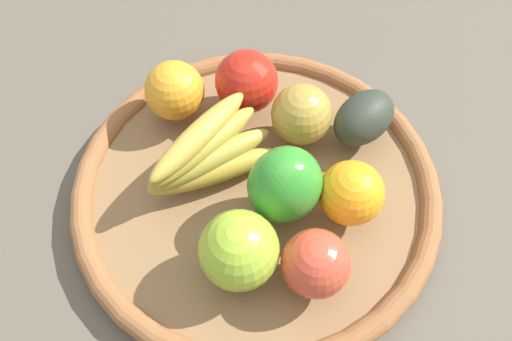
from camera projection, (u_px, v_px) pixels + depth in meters
The scene contains 11 objects.
ground_plane at pixel (256, 195), 0.63m from camera, with size 2.40×2.40×0.00m, color brown.
basket at pixel (256, 188), 0.61m from camera, with size 0.42×0.42×0.03m.
apple_3 at pixel (239, 250), 0.51m from camera, with size 0.08×0.08×0.08m, color #93B32D.
banana_bunch at pixel (207, 153), 0.58m from camera, with size 0.16×0.12×0.07m.
orange_0 at pixel (351, 193), 0.55m from camera, with size 0.07×0.07×0.07m, color orange.
apple_2 at pixel (247, 82), 0.63m from camera, with size 0.08×0.08×0.08m, color red.
apple_1 at pixel (302, 114), 0.61m from camera, with size 0.07×0.07×0.07m, color #AA8535.
bell_pepper at pixel (285, 185), 0.54m from camera, with size 0.08×0.07×0.09m, color #318B29.
avocado at pixel (364, 118), 0.61m from camera, with size 0.08×0.06×0.06m, color #2C3428.
orange_1 at pixel (175, 91), 0.63m from camera, with size 0.07×0.07×0.07m, color orange.
apple_0 at pixel (316, 263), 0.51m from camera, with size 0.07×0.07×0.07m, color #CA432C.
Camera 1 is at (0.28, 0.16, 0.54)m, focal length 37.02 mm.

